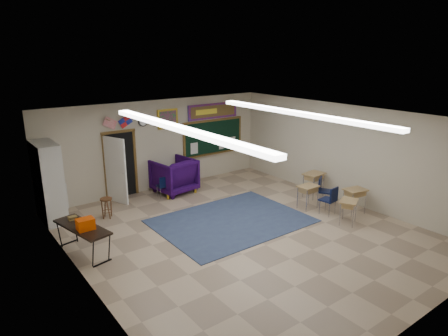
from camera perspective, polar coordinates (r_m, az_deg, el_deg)
floor at (r=10.45m, az=2.90°, el=-9.28°), size 9.00×9.00×0.00m
back_wall at (r=13.53m, az=-9.26°, el=3.27°), size 8.00×0.04×3.00m
front_wall at (r=7.29m, az=26.61°, el=-9.99°), size 8.00×0.04×3.00m
left_wall at (r=8.09m, az=-19.48°, el=-6.55°), size 0.04×9.00×3.00m
right_wall at (r=12.74m, az=17.01°, el=1.94°), size 0.04×9.00×3.00m
ceiling at (r=9.54m, az=3.16°, el=7.18°), size 8.00×9.00×0.04m
area_rug at (r=11.13m, az=1.05°, el=-7.54°), size 4.00×3.00×0.02m
fluorescent_strips at (r=9.55m, az=3.15°, el=6.82°), size 3.86×6.00×0.10m
doorway at (r=12.91m, az=-14.76°, el=0.26°), size 1.10×0.89×2.16m
chalkboard at (r=14.63m, az=-1.53°, el=4.32°), size 2.55×0.14×1.30m
bulletin_board at (r=14.45m, az=-1.57°, el=8.14°), size 2.10×0.05×0.55m
framed_art_print at (r=13.50m, az=-8.04°, el=6.97°), size 0.75×0.05×0.65m
wall_clock at (r=13.10m, az=-11.50°, el=6.52°), size 0.32×0.05×0.32m
wall_flags at (r=12.72m, az=-14.95°, el=6.60°), size 1.16×0.06×0.70m
storage_cabinet at (r=11.82m, az=-23.75°, el=-1.89°), size 0.59×1.25×2.20m
wingback_armchair at (r=13.27m, az=-7.15°, el=-1.08°), size 1.37×1.40×1.13m
student_chair_reading at (r=12.91m, az=-8.77°, el=-2.62°), size 0.39×0.39×0.72m
student_chair_desk_a at (r=11.80m, az=14.62°, el=-4.51°), size 0.47×0.47×0.84m
student_chair_desk_b at (r=12.43m, az=14.34°, el=-3.33°), size 0.60×0.60×0.87m
student_desk_front_left at (r=12.11m, az=11.88°, el=-3.90°), size 0.60×0.45×0.71m
student_desk_front_right at (r=13.10m, az=12.66°, el=-2.18°), size 0.71×0.56×0.79m
student_desk_back_left at (r=11.35m, az=17.33°, el=-5.83°), size 0.69×0.63×0.67m
student_desk_back_right at (r=12.10m, az=18.13°, el=-4.33°), size 0.68×0.55×0.73m
folding_table at (r=9.86m, az=-19.45°, el=-9.49°), size 0.89×1.73×0.94m
wooden_stool at (r=11.70m, az=-16.41°, el=-5.47°), size 0.33×0.33×0.58m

